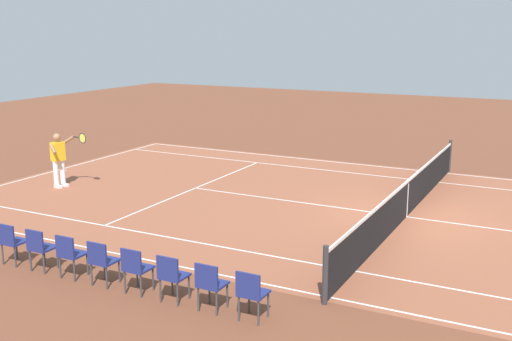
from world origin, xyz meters
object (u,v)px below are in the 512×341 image
(spectator_chair_4, at_px, (102,260))
(spectator_chair_5, at_px, (70,253))
(spectator_chair_3, at_px, (136,267))
(spectator_chair_1, at_px, (210,283))
(tennis_player_near, at_px, (59,157))
(spectator_chair_0, at_px, (251,292))
(tennis_net, at_px, (407,198))
(spectator_chair_6, at_px, (40,246))
(spectator_chair_2, at_px, (172,274))
(spectator_chair_7, at_px, (11,240))

(spectator_chair_4, height_order, spectator_chair_5, same)
(spectator_chair_5, bearing_deg, spectator_chair_3, 180.00)
(spectator_chair_1, bearing_deg, spectator_chair_4, 0.00)
(spectator_chair_4, bearing_deg, spectator_chair_5, 0.00)
(tennis_player_near, bearing_deg, spectator_chair_0, 150.68)
(spectator_chair_1, bearing_deg, tennis_player_near, -31.53)
(tennis_player_near, xyz_separation_m, spectator_chair_0, (-9.28, 5.21, -0.41))
(spectator_chair_3, height_order, spectator_chair_4, same)
(tennis_player_near, relative_size, spectator_chair_4, 1.93)
(tennis_net, distance_m, spectator_chair_6, 8.90)
(tennis_net, distance_m, spectator_chair_3, 7.65)
(spectator_chair_1, height_order, spectator_chair_5, same)
(spectator_chair_3, height_order, spectator_chair_5, same)
(spectator_chair_0, height_order, spectator_chair_4, same)
(tennis_net, xyz_separation_m, spectator_chair_4, (3.99, 6.95, 0.03))
(tennis_net, height_order, spectator_chair_6, tennis_net)
(tennis_net, distance_m, tennis_player_near, 10.28)
(tennis_net, distance_m, spectator_chair_5, 8.43)
(spectator_chair_3, relative_size, spectator_chair_4, 1.00)
(tennis_player_near, xyz_separation_m, spectator_chair_3, (-6.93, 5.21, -0.41))
(spectator_chair_0, relative_size, spectator_chair_4, 1.00)
(spectator_chair_2, relative_size, spectator_chair_6, 1.00)
(spectator_chair_1, height_order, spectator_chair_2, same)
(spectator_chair_3, bearing_deg, spectator_chair_7, 0.00)
(tennis_player_near, bearing_deg, spectator_chair_6, 131.23)
(spectator_chair_2, xyz_separation_m, spectator_chair_5, (2.36, 0.00, 0.00))
(spectator_chair_0, distance_m, spectator_chair_7, 5.50)
(spectator_chair_1, bearing_deg, spectator_chair_3, 0.00)
(tennis_player_near, distance_m, spectator_chair_1, 9.98)
(tennis_player_near, height_order, spectator_chair_3, tennis_player_near)
(spectator_chair_3, xyz_separation_m, spectator_chair_5, (1.57, 0.00, 0.00))
(spectator_chair_6, bearing_deg, spectator_chair_3, 180.00)
(spectator_chair_4, bearing_deg, spectator_chair_2, 180.00)
(tennis_net, bearing_deg, spectator_chair_6, 51.37)
(spectator_chair_1, relative_size, spectator_chair_3, 1.00)
(spectator_chair_0, bearing_deg, tennis_player_near, -29.32)
(spectator_chair_5, relative_size, spectator_chair_7, 1.00)
(tennis_player_near, relative_size, spectator_chair_5, 1.93)
(tennis_player_near, height_order, spectator_chair_7, tennis_player_near)
(tennis_net, xyz_separation_m, spectator_chair_1, (1.63, 6.95, 0.03))
(spectator_chair_6, height_order, spectator_chair_7, same)
(spectator_chair_2, distance_m, spectator_chair_7, 3.93)
(spectator_chair_3, xyz_separation_m, spectator_chair_7, (3.14, 0.00, 0.00))
(spectator_chair_1, distance_m, spectator_chair_3, 1.57)
(spectator_chair_1, distance_m, spectator_chair_2, 0.79)
(spectator_chair_2, xyz_separation_m, spectator_chair_6, (3.14, 0.00, 0.00))
(spectator_chair_5, bearing_deg, tennis_net, -124.46)
(spectator_chair_5, bearing_deg, spectator_chair_2, 180.00)
(spectator_chair_6, bearing_deg, spectator_chair_7, 0.00)
(tennis_player_near, height_order, spectator_chair_5, tennis_player_near)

